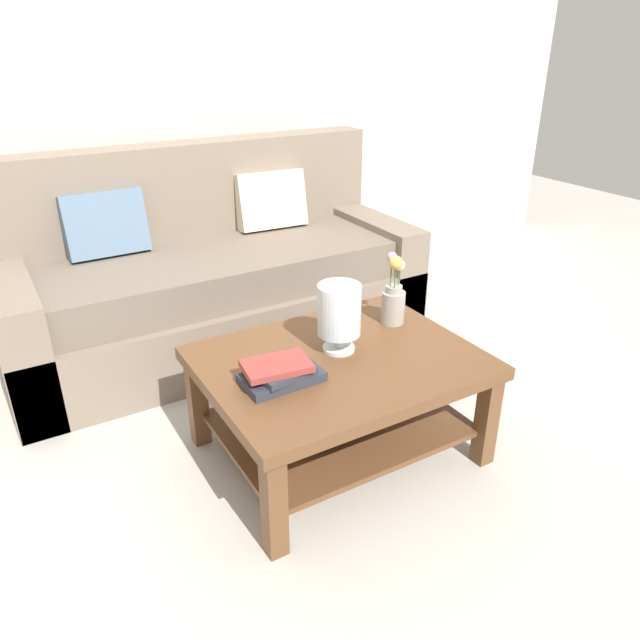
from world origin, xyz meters
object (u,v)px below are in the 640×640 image
(couch, at_px, (212,280))
(flower_pitcher, at_px, (394,297))
(book_stack_main, at_px, (280,372))
(glass_hurricane_vase, at_px, (339,312))
(coffee_table, at_px, (338,385))

(couch, height_order, flower_pitcher, couch)
(couch, bearing_deg, book_stack_main, -100.16)
(glass_hurricane_vase, height_order, flower_pitcher, flower_pitcher)
(couch, height_order, coffee_table, couch)
(couch, relative_size, flower_pitcher, 6.83)
(couch, distance_m, book_stack_main, 1.29)
(coffee_table, xyz_separation_m, flower_pitcher, (0.37, 0.15, 0.25))
(coffee_table, relative_size, flower_pitcher, 3.29)
(glass_hurricane_vase, bearing_deg, couch, 94.19)
(coffee_table, height_order, book_stack_main, book_stack_main)
(glass_hurricane_vase, bearing_deg, coffee_table, -122.26)
(book_stack_main, height_order, flower_pitcher, flower_pitcher)
(book_stack_main, distance_m, glass_hurricane_vase, 0.35)
(coffee_table, bearing_deg, book_stack_main, -170.97)
(coffee_table, distance_m, flower_pitcher, 0.47)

